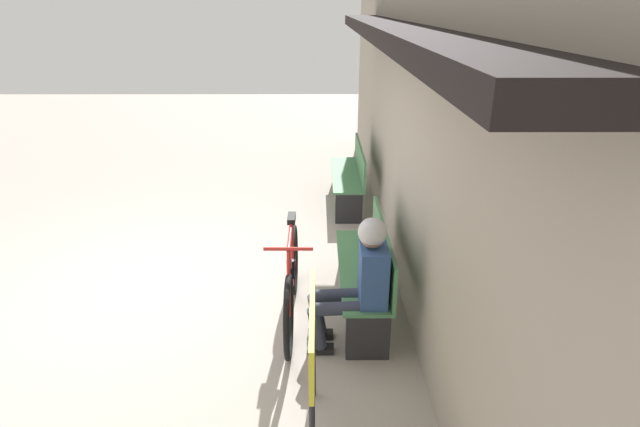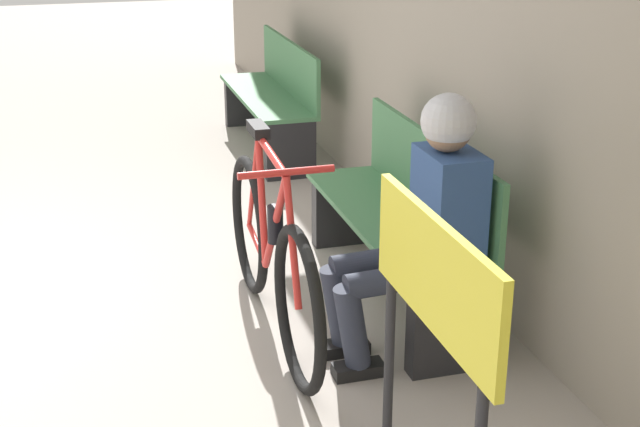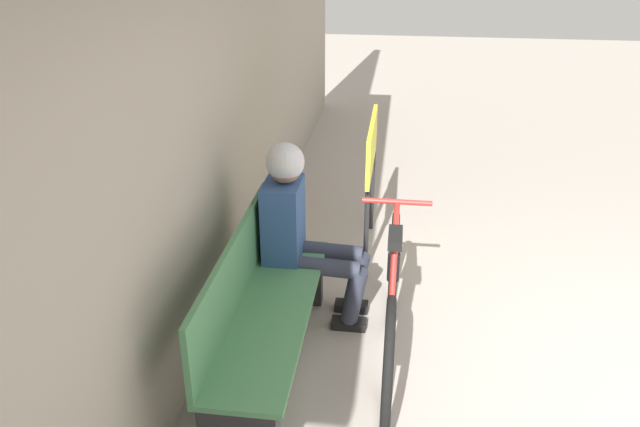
% 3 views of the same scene
% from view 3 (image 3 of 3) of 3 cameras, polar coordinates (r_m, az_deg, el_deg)
% --- Properties ---
extents(storefront_wall, '(12.00, 0.56, 3.20)m').
position_cam_3_polar(storefront_wall, '(2.80, -16.09, 10.14)').
color(storefront_wall, '#9E9384').
rests_on(storefront_wall, ground_plane).
extents(park_bench_near, '(1.60, 0.42, 0.84)m').
position_cam_3_polar(park_bench_near, '(3.47, -5.30, -9.15)').
color(park_bench_near, '#477F51').
rests_on(park_bench_near, ground_plane).
extents(bicycle, '(1.69, 0.40, 0.95)m').
position_cam_3_polar(bicycle, '(3.57, 6.54, -8.30)').
color(bicycle, black).
rests_on(bicycle, ground_plane).
extents(person_seated, '(0.34, 0.65, 1.18)m').
position_cam_3_polar(person_seated, '(3.81, -1.82, -0.82)').
color(person_seated, '#2D3342').
rests_on(person_seated, ground_plane).
extents(signboard, '(0.91, 0.04, 1.04)m').
position_cam_3_polar(signboard, '(4.62, 4.73, 5.35)').
color(signboard, '#232326').
rests_on(signboard, ground_plane).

